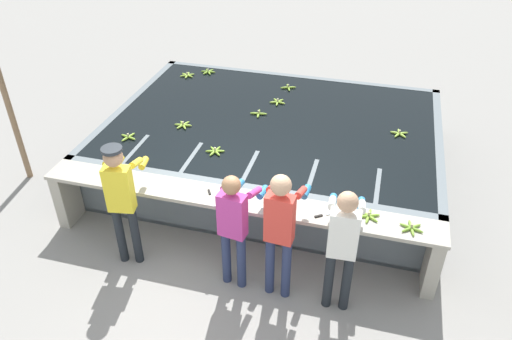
% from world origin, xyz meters
% --- Properties ---
extents(ground_plane, '(80.00, 80.00, 0.00)m').
position_xyz_m(ground_plane, '(0.00, 0.00, 0.00)').
color(ground_plane, gray).
rests_on(ground_plane, ground).
extents(wash_tank, '(5.13, 3.72, 0.89)m').
position_xyz_m(wash_tank, '(0.00, 2.29, 0.44)').
color(wash_tank, slate).
rests_on(wash_tank, ground).
extents(work_ledge, '(5.13, 0.45, 0.89)m').
position_xyz_m(work_ledge, '(0.00, 0.23, 0.64)').
color(work_ledge, '#A8A393').
rests_on(work_ledge, ground).
extents(worker_0, '(0.48, 0.75, 1.72)m').
position_xyz_m(worker_0, '(-1.26, -0.27, 1.05)').
color(worker_0, '#1E2328').
rests_on(worker_0, ground).
extents(worker_1, '(0.47, 0.73, 1.60)m').
position_xyz_m(worker_1, '(0.16, -0.29, 0.95)').
color(worker_1, navy).
rests_on(worker_1, ground).
extents(worker_2, '(0.44, 0.73, 1.73)m').
position_xyz_m(worker_2, '(0.71, -0.31, 1.04)').
color(worker_2, navy).
rests_on(worker_2, ground).
extents(worker_3, '(0.43, 0.72, 1.66)m').
position_xyz_m(worker_3, '(1.41, -0.33, 1.00)').
color(worker_3, '#1E2328').
rests_on(worker_3, ground).
extents(banana_bunch_floating_0, '(0.28, 0.28, 0.08)m').
position_xyz_m(banana_bunch_floating_0, '(-1.95, 1.21, 0.90)').
color(banana_bunch_floating_0, '#8CB738').
rests_on(banana_bunch_floating_0, wash_tank).
extents(banana_bunch_floating_1, '(0.27, 0.27, 0.08)m').
position_xyz_m(banana_bunch_floating_1, '(1.93, 2.38, 0.90)').
color(banana_bunch_floating_1, '#9EC642').
rests_on(banana_bunch_floating_1, wash_tank).
extents(banana_bunch_floating_2, '(0.27, 0.28, 0.08)m').
position_xyz_m(banana_bunch_floating_2, '(-1.96, 3.57, 0.90)').
color(banana_bunch_floating_2, '#9EC642').
rests_on(banana_bunch_floating_2, wash_tank).
extents(banana_bunch_floating_3, '(0.28, 0.27, 0.08)m').
position_xyz_m(banana_bunch_floating_3, '(-0.08, 2.93, 0.90)').
color(banana_bunch_floating_3, '#93BC3D').
rests_on(banana_bunch_floating_3, wash_tank).
extents(banana_bunch_floating_4, '(0.28, 0.27, 0.08)m').
position_xyz_m(banana_bunch_floating_4, '(-1.31, 1.77, 0.90)').
color(banana_bunch_floating_4, '#93BC3D').
rests_on(banana_bunch_floating_4, wash_tank).
extents(banana_bunch_floating_5, '(0.28, 0.28, 0.08)m').
position_xyz_m(banana_bunch_floating_5, '(-0.28, 2.45, 0.90)').
color(banana_bunch_floating_5, '#8CB738').
rests_on(banana_bunch_floating_5, wash_tank).
extents(banana_bunch_floating_6, '(0.28, 0.27, 0.08)m').
position_xyz_m(banana_bunch_floating_6, '(-1.64, 3.83, 0.90)').
color(banana_bunch_floating_6, '#7FAD33').
rests_on(banana_bunch_floating_6, wash_tank).
extents(banana_bunch_floating_7, '(0.28, 0.28, 0.08)m').
position_xyz_m(banana_bunch_floating_7, '(-0.58, 1.18, 0.90)').
color(banana_bunch_floating_7, '#7FAD33').
rests_on(banana_bunch_floating_7, wash_tank).
extents(banana_bunch_floating_8, '(0.27, 0.27, 0.08)m').
position_xyz_m(banana_bunch_floating_8, '(-0.03, 3.54, 0.90)').
color(banana_bunch_floating_8, '#8CB738').
rests_on(banana_bunch_floating_8, wash_tank).
extents(banana_bunch_ledge_0, '(0.28, 0.28, 0.08)m').
position_xyz_m(banana_bunch_ledge_0, '(2.13, 0.20, 0.90)').
color(banana_bunch_ledge_0, '#75A333').
rests_on(banana_bunch_ledge_0, work_ledge).
extents(banana_bunch_ledge_1, '(0.27, 0.28, 0.08)m').
position_xyz_m(banana_bunch_ledge_1, '(1.64, 0.29, 0.90)').
color(banana_bunch_ledge_1, '#7FAD33').
rests_on(banana_bunch_ledge_1, work_ledge).
extents(knife_0, '(0.20, 0.32, 0.02)m').
position_xyz_m(knife_0, '(-0.29, 0.19, 0.89)').
color(knife_0, silver).
rests_on(knife_0, work_ledge).
extents(knife_1, '(0.30, 0.22, 0.02)m').
position_xyz_m(knife_1, '(1.13, 0.18, 0.89)').
color(knife_1, silver).
rests_on(knife_1, work_ledge).
extents(support_post_left, '(0.09, 0.09, 3.20)m').
position_xyz_m(support_post_left, '(-3.75, 1.01, 1.60)').
color(support_post_left, '#846647').
rests_on(support_post_left, ground).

